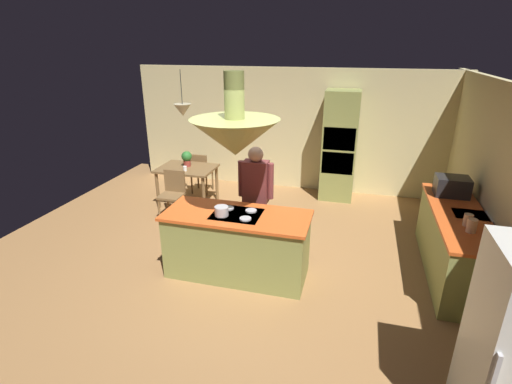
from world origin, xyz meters
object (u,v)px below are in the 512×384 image
Objects in this scene: canister_flour at (472,226)px; canister_sugar at (468,220)px; chair_facing_island at (173,191)px; potted_plant_on_table at (187,158)px; cooking_pot_on_cooktop at (222,211)px; oven_tower at (339,146)px; chair_by_back_wall at (200,170)px; cup_on_table at (185,169)px; kitchen_island at (237,244)px; person_at_island at (256,194)px; dining_table at (187,173)px; microwave_on_counter at (452,186)px.

canister_sugar is at bearing 90.00° from canister_flour.
potted_plant_on_table is (-0.02, 0.70, 0.42)m from chair_facing_island.
chair_facing_island is 0.82m from potted_plant_on_table.
canister_sugar is 0.83× the size of cooking_pot_on_cooktop.
chair_by_back_wall is (-2.80, -0.52, -0.58)m from oven_tower.
chair_facing_island is 9.67× the size of cup_on_table.
kitchen_island is 2.22× the size of chair_by_back_wall.
person_at_island is at bearing 83.74° from kitchen_island.
cooking_pot_on_cooktop is at bearing -53.91° from cup_on_table.
cooking_pot_on_cooktop is (1.54, -2.86, 0.48)m from chair_by_back_wall.
canister_flour reaches higher than potted_plant_on_table.
cup_on_table is at bearing 94.26° from chair_by_back_wall.
chair_facing_island is 1.00× the size of chair_by_back_wall.
chair_by_back_wall is (0.00, 1.25, 0.00)m from chair_facing_island.
cup_on_table is (0.06, -0.83, 0.30)m from chair_by_back_wall.
cooking_pot_on_cooktop is (1.54, -1.60, 0.48)m from chair_facing_island.
canister_flour reaches higher than chair_facing_island.
dining_table is 4.60m from microwave_on_counter.
kitchen_island is 11.54× the size of canister_flour.
canister_sugar is 3.05m from cooking_pot_on_cooktop.
chair_facing_island is at bearing 139.07° from kitchen_island.
cooking_pot_on_cooktop is (1.56, -2.31, 0.06)m from potted_plant_on_table.
person_at_island is at bearing -38.68° from dining_table.
potted_plant_on_table reaches higher than cooking_pot_on_cooktop.
chair_facing_island is at bearing 164.80° from canister_flour.
dining_table is 0.29m from potted_plant_on_table.
kitchen_island is at bearing -51.66° from potted_plant_on_table.
cup_on_table is at bearing 159.70° from canister_flour.
dining_table is 1.23× the size of chair_by_back_wall.
microwave_on_counter is at bearing 28.08° from cooking_pot_on_cooktop.
chair_facing_island is 4.57m from microwave_on_counter.
kitchen_island is at bearing -171.57° from canister_sugar.
dining_table is 0.64m from chair_by_back_wall.
dining_table is 4.85m from canister_sugar.
canister_sugar is (4.48, -1.48, 0.18)m from cup_on_table.
microwave_on_counter reaches higher than chair_facing_island.
potted_plant_on_table is at bearing 106.08° from dining_table.
potted_plant_on_table is 2.00× the size of canister_sugar.
cup_on_table is at bearing 126.09° from cooking_pot_on_cooktop.
microwave_on_counter is at bearing -0.04° from chair_facing_island.
kitchen_island reaches higher than chair_by_back_wall.
cooking_pot_on_cooktop is at bearing -110.48° from oven_tower.
canister_flour is (2.84, 0.24, 0.53)m from kitchen_island.
canister_sugar is (1.74, -2.82, -0.11)m from oven_tower.
person_at_island is 2.78m from canister_sugar.
cup_on_table is 4.51m from microwave_on_counter.
microwave_on_counter is at bearing -45.53° from oven_tower.
person_at_island reaches higher than cooking_pot_on_cooktop.
oven_tower is at bearing 20.68° from potted_plant_on_table.
chair_by_back_wall is 3.28m from cooking_pot_on_cooktop.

